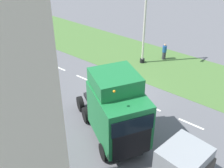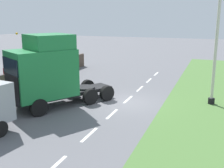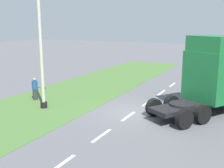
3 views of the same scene
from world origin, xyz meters
TOP-DOWN VIEW (x-y plane):
  - ground_plane at (0.00, 0.00)m, footprint 120.00×120.00m
  - grass_verge at (-6.00, 0.00)m, footprint 7.00×44.00m
  - lane_markings at (0.00, -0.70)m, footprint 0.16×21.00m
  - boundary_wall at (9.00, 0.00)m, footprint 0.25×24.00m
  - lorry_cab at (4.28, 2.69)m, footprint 5.62×6.92m
  - lamp_post at (-5.41, -1.63)m, footprint 1.33×0.42m
  - pedestrian at (-7.29, -0.39)m, footprint 0.39×0.39m

SIDE VIEW (x-z plane):
  - ground_plane at x=0.00m, z-range 0.00..0.00m
  - lane_markings at x=0.00m, z-range 0.00..0.00m
  - grass_verge at x=-6.00m, z-range 0.00..0.01m
  - boundary_wall at x=9.00m, z-range 0.00..1.45m
  - pedestrian at x=-7.29m, z-range -0.02..1.56m
  - lorry_cab at x=4.28m, z-range -0.06..4.67m
  - lamp_post at x=-5.41m, z-range -0.39..8.11m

